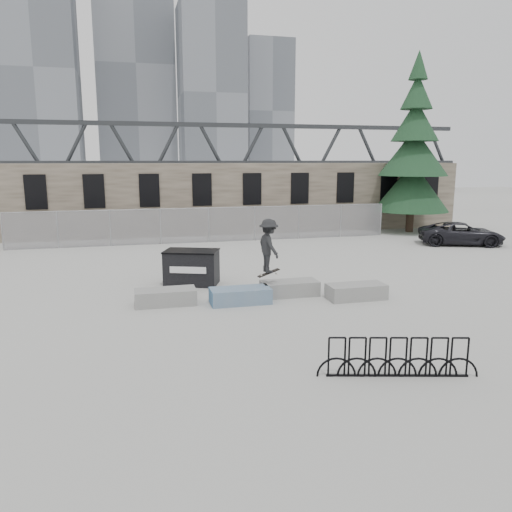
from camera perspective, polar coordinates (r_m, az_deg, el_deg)
The scene contains 14 objects.
ground at distance 17.27m, azimuth 1.01°, elevation -4.94°, with size 120.00×120.00×0.00m, color #B0B0AB.
stone_wall at distance 32.66m, azimuth -6.48°, elevation 6.54°, with size 36.00×2.58×4.50m.
chainlink_fence at distance 29.10m, azimuth -5.43°, elevation 3.61°, with size 22.06×0.06×2.02m.
planter_far_left at distance 16.84m, azimuth -10.31°, elevation -4.55°, with size 2.00×0.90×0.52m.
planter_center_left at distance 16.72m, azimuth -1.81°, elevation -4.48°, with size 2.00×0.90×0.52m.
planter_center_right at distance 17.72m, azimuth 3.86°, elevation -3.62°, with size 2.00×0.90×0.52m.
planter_offset at distance 17.58m, azimuth 11.38°, elevation -3.93°, with size 2.00×0.90×0.52m.
dumpster at distance 19.31m, azimuth -7.36°, elevation -1.27°, with size 2.32×1.86×1.33m.
bike_rack at distance 11.64m, azimuth 15.92°, elevation -11.11°, with size 3.49×0.94×0.90m.
spruce_tree at distance 34.55m, azimuth 17.54°, elevation 10.54°, with size 4.83×4.83×11.50m.
skyline_towers at distance 111.07m, azimuth -12.97°, elevation 19.00°, with size 58.00×28.00×48.00m.
truss_bridge at distance 72.47m, azimuth -2.75°, elevation 10.46°, with size 70.00×3.00×9.80m.
suv at distance 30.44m, azimuth 22.42°, elevation 2.39°, with size 2.11×4.57×1.27m, color black.
skateboarder at distance 17.05m, azimuth 1.47°, elevation 1.17°, with size 0.87×1.29×2.00m.
Camera 1 is at (-4.35, -16.04, 4.73)m, focal length 35.00 mm.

